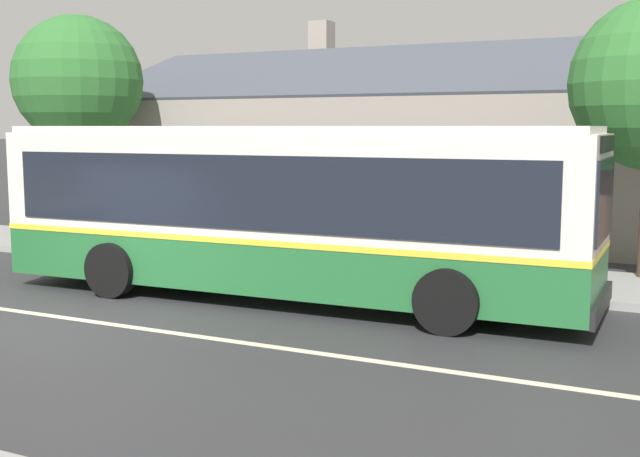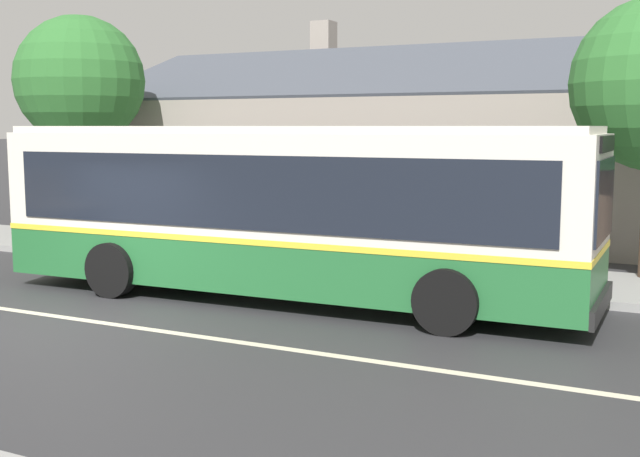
% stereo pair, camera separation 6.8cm
% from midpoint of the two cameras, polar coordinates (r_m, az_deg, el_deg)
% --- Properties ---
extents(ground_plane, '(300.00, 300.00, 0.00)m').
position_cam_midpoint_polar(ground_plane, '(13.49, -16.73, -6.21)').
color(ground_plane, '#2D2D30').
extents(sidewalk_far, '(60.00, 3.00, 0.15)m').
position_cam_midpoint_polar(sidewalk_far, '(18.20, -3.67, -2.22)').
color(sidewalk_far, gray).
rests_on(sidewalk_far, ground).
extents(lane_divider_stripe, '(60.00, 0.16, 0.01)m').
position_cam_midpoint_polar(lane_divider_stripe, '(13.49, -16.73, -6.19)').
color(lane_divider_stripe, beige).
rests_on(lane_divider_stripe, ground).
extents(community_building, '(23.16, 10.39, 6.64)m').
position_cam_midpoint_polar(community_building, '(24.94, 12.16, 4.73)').
color(community_building, gray).
rests_on(community_building, ground).
extents(transit_bus, '(10.80, 2.98, 3.08)m').
position_cam_midpoint_polar(transit_bus, '(14.22, -2.18, 1.56)').
color(transit_bus, '#236633').
rests_on(transit_bus, ground).
extents(bench_by_building, '(1.59, 0.51, 0.94)m').
position_cam_midpoint_polar(bench_by_building, '(20.35, -16.07, -0.09)').
color(bench_by_building, brown).
rests_on(bench_by_building, sidewalk_far).
extents(street_tree_secondary, '(3.55, 3.55, 6.10)m').
position_cam_midpoint_polar(street_tree_secondary, '(23.37, -16.62, 10.01)').
color(street_tree_secondary, '#4C3828').
rests_on(street_tree_secondary, ground).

